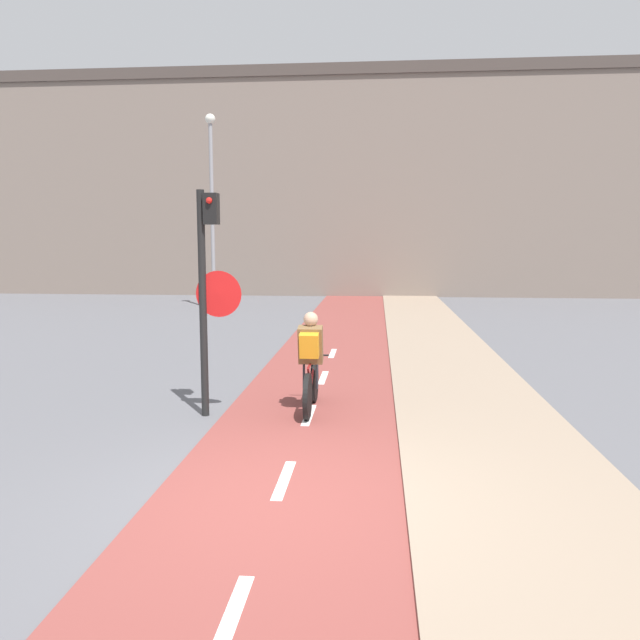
% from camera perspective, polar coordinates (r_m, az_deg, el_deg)
% --- Properties ---
extents(ground_plane, '(120.00, 120.00, 0.00)m').
position_cam_1_polar(ground_plane, '(6.51, -3.97, -16.17)').
color(ground_plane, '#5B5B60').
extents(bike_lane, '(2.55, 60.00, 0.02)m').
position_cam_1_polar(bike_lane, '(6.50, -3.97, -16.08)').
color(bike_lane, brown).
rests_on(bike_lane, ground_plane).
extents(sidewalk_strip, '(2.40, 60.00, 0.05)m').
position_cam_1_polar(sidewalk_strip, '(6.60, 18.69, -15.97)').
color(sidewalk_strip, gray).
rests_on(sidewalk_strip, ground_plane).
extents(building_row_background, '(60.00, 5.20, 10.18)m').
position_cam_1_polar(building_row_background, '(30.81, 3.42, 12.08)').
color(building_row_background, slate).
rests_on(building_row_background, ground_plane).
extents(traffic_light_pole, '(0.67, 0.25, 3.29)m').
position_cam_1_polar(traffic_light_pole, '(9.14, -10.22, 3.75)').
color(traffic_light_pole, black).
rests_on(traffic_light_pole, ground_plane).
extents(street_lamp_far, '(0.36, 0.36, 7.02)m').
position_cam_1_polar(street_lamp_far, '(23.31, -9.87, 11.45)').
color(street_lamp_far, gray).
rests_on(street_lamp_far, ground_plane).
extents(cyclist_near, '(0.46, 1.69, 1.52)m').
position_cam_1_polar(cyclist_near, '(9.39, -0.84, -4.14)').
color(cyclist_near, black).
rests_on(cyclist_near, ground_plane).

